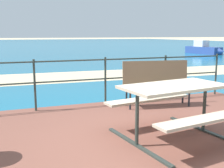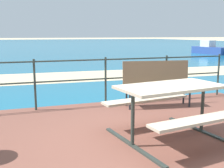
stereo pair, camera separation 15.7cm
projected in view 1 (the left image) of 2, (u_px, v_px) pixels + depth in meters
name	position (u px, v px, depth m)	size (l,w,h in m)	color
ground_plane	(161.00, 148.00, 3.91)	(240.00, 240.00, 0.00)	beige
patio_paving	(161.00, 146.00, 3.91)	(6.40, 5.20, 0.06)	brown
sea_water	(21.00, 45.00, 40.80)	(90.00, 90.00, 0.01)	#196B8E
beach_strip	(65.00, 77.00, 10.33)	(54.00, 2.69, 0.01)	beige
picnic_table	(174.00, 98.00, 4.01)	(1.70, 1.70, 0.79)	#BCAD93
park_bench	(157.00, 79.00, 5.93)	(1.50, 0.63, 0.95)	#7A6047
railing_fence	(105.00, 75.00, 5.99)	(5.94, 0.04, 1.03)	#2D3833
boat_near	(204.00, 49.00, 22.46)	(1.42, 3.64, 1.07)	#2D478C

